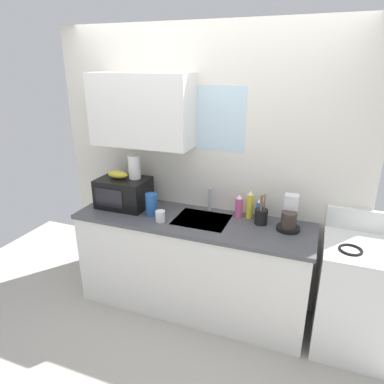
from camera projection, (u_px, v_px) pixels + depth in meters
kitchen_wall_assembly at (193, 158)px, 3.14m from camera, size 2.85×0.42×2.50m
counter_unit at (192, 263)px, 3.15m from camera, size 2.08×0.63×0.90m
sink_faucet at (210, 199)px, 3.14m from camera, size 0.03×0.03×0.21m
stove_range at (357, 297)px, 2.69m from camera, size 0.60×0.60×1.08m
microwave at (124, 192)px, 3.23m from camera, size 0.46×0.35×0.27m
banana_bunch at (118, 175)px, 3.19m from camera, size 0.20×0.11×0.07m
paper_towel_roll at (134, 167)px, 3.15m from camera, size 0.11×0.11×0.22m
coffee_maker at (290, 217)px, 2.79m from camera, size 0.19×0.21×0.28m
dish_soap_bottle_pink at (239, 206)px, 3.02m from camera, size 0.07×0.07×0.20m
dish_soap_bottle_yellow at (250, 205)px, 2.98m from camera, size 0.06×0.06×0.25m
dish_soap_bottle_blue at (259, 210)px, 2.95m from camera, size 0.06×0.06×0.20m
cereal_canister at (151, 205)px, 3.04m from camera, size 0.10×0.10×0.20m
mug_white at (160, 216)px, 2.94m from camera, size 0.08×0.08×0.09m
utensil_crock at (261, 216)px, 2.89m from camera, size 0.11×0.11×0.26m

